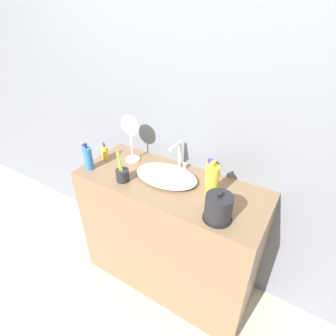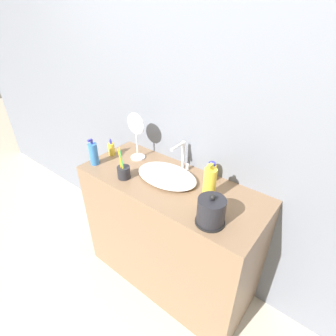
{
  "view_description": "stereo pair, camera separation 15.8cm",
  "coord_description": "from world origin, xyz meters",
  "px_view_note": "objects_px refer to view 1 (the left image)",
  "views": [
    {
      "loc": [
        0.7,
        -0.89,
        1.83
      ],
      "look_at": [
        -0.01,
        0.25,
        1.0
      ],
      "focal_mm": 28.0,
      "sensor_mm": 36.0,
      "label": 1
    },
    {
      "loc": [
        0.82,
        -0.8,
        1.83
      ],
      "look_at": [
        -0.01,
        0.25,
        1.0
      ],
      "focal_mm": 28.0,
      "sensor_mm": 36.0,
      "label": 2
    }
  ],
  "objects_px": {
    "lotion_bottle": "(212,181)",
    "hand_cream_bottle": "(105,152)",
    "faucet": "(179,154)",
    "shampoo_bottle": "(210,169)",
    "mouthwash_bottle": "(88,158)",
    "electric_kettle": "(218,209)",
    "vanity_mirror": "(131,135)",
    "toothbrush_cup": "(122,175)"
  },
  "relations": [
    {
      "from": "faucet",
      "to": "lotion_bottle",
      "type": "distance_m",
      "value": 0.35
    },
    {
      "from": "toothbrush_cup",
      "to": "vanity_mirror",
      "type": "relative_size",
      "value": 0.62
    },
    {
      "from": "lotion_bottle",
      "to": "hand_cream_bottle",
      "type": "relative_size",
      "value": 1.72
    },
    {
      "from": "faucet",
      "to": "lotion_bottle",
      "type": "xyz_separation_m",
      "value": [
        0.3,
        -0.17,
        -0.01
      ]
    },
    {
      "from": "toothbrush_cup",
      "to": "shampoo_bottle",
      "type": "relative_size",
      "value": 1.62
    },
    {
      "from": "electric_kettle",
      "to": "shampoo_bottle",
      "type": "xyz_separation_m",
      "value": [
        -0.19,
        0.33,
        -0.01
      ]
    },
    {
      "from": "electric_kettle",
      "to": "lotion_bottle",
      "type": "relative_size",
      "value": 0.75
    },
    {
      "from": "electric_kettle",
      "to": "shampoo_bottle",
      "type": "height_order",
      "value": "electric_kettle"
    },
    {
      "from": "mouthwash_bottle",
      "to": "hand_cream_bottle",
      "type": "bearing_deg",
      "value": 92.91
    },
    {
      "from": "shampoo_bottle",
      "to": "hand_cream_bottle",
      "type": "bearing_deg",
      "value": -167.6
    },
    {
      "from": "mouthwash_bottle",
      "to": "toothbrush_cup",
      "type": "bearing_deg",
      "value": 1.32
    },
    {
      "from": "toothbrush_cup",
      "to": "vanity_mirror",
      "type": "xyz_separation_m",
      "value": [
        -0.11,
        0.24,
        0.15
      ]
    },
    {
      "from": "vanity_mirror",
      "to": "toothbrush_cup",
      "type": "bearing_deg",
      "value": -65.08
    },
    {
      "from": "shampoo_bottle",
      "to": "mouthwash_bottle",
      "type": "xyz_separation_m",
      "value": [
        -0.73,
        -0.32,
        0.02
      ]
    },
    {
      "from": "shampoo_bottle",
      "to": "lotion_bottle",
      "type": "bearing_deg",
      "value": -63.47
    },
    {
      "from": "lotion_bottle",
      "to": "shampoo_bottle",
      "type": "distance_m",
      "value": 0.19
    },
    {
      "from": "faucet",
      "to": "lotion_bottle",
      "type": "bearing_deg",
      "value": -28.5
    },
    {
      "from": "faucet",
      "to": "lotion_bottle",
      "type": "height_order",
      "value": "lotion_bottle"
    },
    {
      "from": "electric_kettle",
      "to": "lotion_bottle",
      "type": "height_order",
      "value": "lotion_bottle"
    },
    {
      "from": "shampoo_bottle",
      "to": "faucet",
      "type": "bearing_deg",
      "value": -179.89
    },
    {
      "from": "faucet",
      "to": "mouthwash_bottle",
      "type": "xyz_separation_m",
      "value": [
        -0.51,
        -0.32,
        -0.03
      ]
    },
    {
      "from": "mouthwash_bottle",
      "to": "shampoo_bottle",
      "type": "bearing_deg",
      "value": 23.83
    },
    {
      "from": "shampoo_bottle",
      "to": "hand_cream_bottle",
      "type": "relative_size",
      "value": 0.96
    },
    {
      "from": "lotion_bottle",
      "to": "shampoo_bottle",
      "type": "xyz_separation_m",
      "value": [
        -0.08,
        0.17,
        -0.04
      ]
    },
    {
      "from": "lotion_bottle",
      "to": "mouthwash_bottle",
      "type": "relative_size",
      "value": 1.22
    },
    {
      "from": "electric_kettle",
      "to": "toothbrush_cup",
      "type": "distance_m",
      "value": 0.64
    },
    {
      "from": "shampoo_bottle",
      "to": "mouthwash_bottle",
      "type": "relative_size",
      "value": 0.68
    },
    {
      "from": "lotion_bottle",
      "to": "mouthwash_bottle",
      "type": "distance_m",
      "value": 0.83
    },
    {
      "from": "toothbrush_cup",
      "to": "lotion_bottle",
      "type": "height_order",
      "value": "lotion_bottle"
    },
    {
      "from": "electric_kettle",
      "to": "toothbrush_cup",
      "type": "relative_size",
      "value": 0.83
    },
    {
      "from": "vanity_mirror",
      "to": "hand_cream_bottle",
      "type": "bearing_deg",
      "value": -154.3
    },
    {
      "from": "faucet",
      "to": "hand_cream_bottle",
      "type": "bearing_deg",
      "value": -162.59
    },
    {
      "from": "toothbrush_cup",
      "to": "shampoo_bottle",
      "type": "height_order",
      "value": "toothbrush_cup"
    },
    {
      "from": "lotion_bottle",
      "to": "hand_cream_bottle",
      "type": "bearing_deg",
      "value": 179.74
    },
    {
      "from": "shampoo_bottle",
      "to": "hand_cream_bottle",
      "type": "height_order",
      "value": "hand_cream_bottle"
    },
    {
      "from": "toothbrush_cup",
      "to": "lotion_bottle",
      "type": "bearing_deg",
      "value": 15.81
    },
    {
      "from": "faucet",
      "to": "electric_kettle",
      "type": "height_order",
      "value": "faucet"
    },
    {
      "from": "electric_kettle",
      "to": "shampoo_bottle",
      "type": "relative_size",
      "value": 1.34
    },
    {
      "from": "lotion_bottle",
      "to": "mouthwash_bottle",
      "type": "bearing_deg",
      "value": -169.11
    },
    {
      "from": "electric_kettle",
      "to": "mouthwash_bottle",
      "type": "bearing_deg",
      "value": 179.66
    },
    {
      "from": "toothbrush_cup",
      "to": "vanity_mirror",
      "type": "distance_m",
      "value": 0.3
    },
    {
      "from": "electric_kettle",
      "to": "lotion_bottle",
      "type": "bearing_deg",
      "value": 123.68
    }
  ]
}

